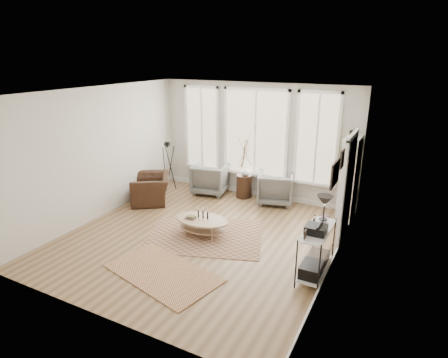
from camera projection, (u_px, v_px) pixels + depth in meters
The scene contains 17 objects.
room at pixel (202, 170), 7.18m from camera, with size 5.50×5.54×2.90m.
bay_window at pixel (255, 135), 9.40m from camera, with size 4.14×0.12×2.24m.
door at pixel (348, 188), 7.12m from camera, with size 0.09×1.06×2.22m.
bookcase at pixel (349, 179), 8.14m from camera, with size 0.31×0.85×2.06m.
low_shelf at pixel (316, 247), 6.18m from camera, with size 0.38×1.08×1.30m.
wall_art at pixel (337, 169), 5.68m from camera, with size 0.04×0.88×0.44m.
rug_main at pixel (205, 235), 7.68m from camera, with size 2.31×1.73×0.01m, color brown.
rug_runner at pixel (163, 273), 6.35m from camera, with size 1.95×1.08×0.01m, color brown.
coffee_table at pixel (202, 222), 7.63m from camera, with size 1.15×0.77×0.51m.
armchair_left at pixel (211, 178), 9.93m from camera, with size 0.86×0.89×0.81m, color slate.
armchair_right at pixel (275, 188), 9.27m from camera, with size 0.84×0.86×0.79m, color slate.
side_table at pixel (244, 167), 9.50m from camera, with size 0.40×0.40×1.67m.
vase at pixel (245, 171), 9.52m from camera, with size 0.22×0.22×0.23m, color silver.
accent_chair at pixel (151, 189), 9.35m from camera, with size 0.92×1.06×0.69m, color #331F14.
tripod_camera at pixel (168, 168), 10.13m from camera, with size 0.47×0.47×1.32m.
book_stack_near at pixel (323, 221), 8.17m from camera, with size 0.21×0.27×0.17m, color brown.
book_stack_far at pixel (323, 221), 8.15m from camera, with size 0.19×0.24×0.15m, color brown.
Camera 1 is at (3.53, -5.89, 3.54)m, focal length 30.00 mm.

